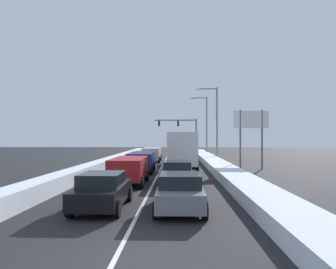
{
  "coord_description": "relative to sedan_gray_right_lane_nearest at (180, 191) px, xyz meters",
  "views": [
    {
      "loc": [
        1.53,
        -7.49,
        3.01
      ],
      "look_at": [
        0.2,
        39.81,
        3.33
      ],
      "focal_mm": 35.0,
      "sensor_mm": 36.0,
      "label": 1
    }
  ],
  "objects": [
    {
      "name": "sedan_gray_right_lane_nearest",
      "position": [
        0.0,
        0.0,
        0.0
      ],
      "size": [
        2.0,
        4.5,
        1.51
      ],
      "color": "slate",
      "rests_on": "ground"
    },
    {
      "name": "sedan_green_right_lane_second",
      "position": [
        -0.12,
        6.79,
        0.0
      ],
      "size": [
        2.0,
        4.5,
        1.51
      ],
      "color": "#1E5633",
      "rests_on": "ground"
    },
    {
      "name": "suv_red_center_lane_second",
      "position": [
        -3.15,
        7.13,
        0.25
      ],
      "size": [
        2.16,
        4.9,
        1.67
      ],
      "color": "maroon",
      "rests_on": "ground"
    },
    {
      "name": "box_truck_right_lane_third",
      "position": [
        0.28,
        14.22,
        1.14
      ],
      "size": [
        2.53,
        7.2,
        3.36
      ],
      "color": "silver",
      "rests_on": "ground"
    },
    {
      "name": "suv_tan_right_lane_fourth",
      "position": [
        0.04,
        21.68,
        0.25
      ],
      "size": [
        2.16,
        4.9,
        1.67
      ],
      "color": "#937F60",
      "rests_on": "ground"
    },
    {
      "name": "ground_plane",
      "position": [
        -1.64,
        14.33,
        -0.76
      ],
      "size": [
        131.86,
        131.86,
        0.0
      ],
      "primitive_type": "plane",
      "color": "black"
    },
    {
      "name": "suv_silver_center_lane_fifth",
      "position": [
        -3.15,
        25.45,
        0.25
      ],
      "size": [
        2.16,
        4.9,
        1.67
      ],
      "color": "#B7BABF",
      "rests_on": "ground"
    },
    {
      "name": "street_lamp_right_mid",
      "position": [
        4.11,
        37.16,
        4.65
      ],
      "size": [
        2.66,
        0.36,
        9.17
      ],
      "color": "gray",
      "rests_on": "ground"
    },
    {
      "name": "roadside_sign_right",
      "position": [
        6.72,
        17.0,
        3.25
      ],
      "size": [
        3.2,
        0.16,
        5.5
      ],
      "color": "#59595B",
      "rests_on": "ground"
    },
    {
      "name": "lane_stripe_between_right_lane_and_center_lane",
      "position": [
        -1.64,
        19.4,
        -0.76
      ],
      "size": [
        0.14,
        55.79,
        0.01
      ],
      "primitive_type": "cube",
      "color": "silver",
      "rests_on": "ground"
    },
    {
      "name": "sedan_maroon_right_lane_fifth",
      "position": [
        0.16,
        28.26,
        0.0
      ],
      "size": [
        2.0,
        4.5,
        1.51
      ],
      "color": "maroon",
      "rests_on": "ground"
    },
    {
      "name": "suv_navy_center_lane_third",
      "position": [
        -3.13,
        13.9,
        0.25
      ],
      "size": [
        2.16,
        4.9,
        1.67
      ],
      "color": "navy",
      "rests_on": "ground"
    },
    {
      "name": "sedan_charcoal_center_lane_fourth",
      "position": [
        -3.53,
        19.61,
        0.0
      ],
      "size": [
        2.0,
        4.5,
        1.51
      ],
      "color": "#38383D",
      "rests_on": "ground"
    },
    {
      "name": "traffic_light_gantry",
      "position": [
        0.92,
        44.75,
        3.73
      ],
      "size": [
        7.54,
        0.47,
        6.2
      ],
      "color": "slate",
      "rests_on": "ground"
    },
    {
      "name": "snow_bank_left_shoulder",
      "position": [
        -6.94,
        19.4,
        -0.33
      ],
      "size": [
        1.27,
        55.79,
        0.87
      ],
      "primitive_type": "cube",
      "color": "silver",
      "rests_on": "ground"
    },
    {
      "name": "sedan_black_center_lane_nearest",
      "position": [
        -3.24,
        0.18,
        0.0
      ],
      "size": [
        2.0,
        4.5,
        1.51
      ],
      "color": "black",
      "rests_on": "ground"
    },
    {
      "name": "street_lamp_right_near",
      "position": [
        4.45,
        27.01,
        4.61
      ],
      "size": [
        2.66,
        0.36,
        9.09
      ],
      "color": "gray",
      "rests_on": "ground"
    },
    {
      "name": "snow_bank_right_shoulder",
      "position": [
        3.66,
        19.4,
        -0.43
      ],
      "size": [
        1.98,
        55.79,
        0.66
      ],
      "primitive_type": "cube",
      "color": "silver",
      "rests_on": "ground"
    }
  ]
}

